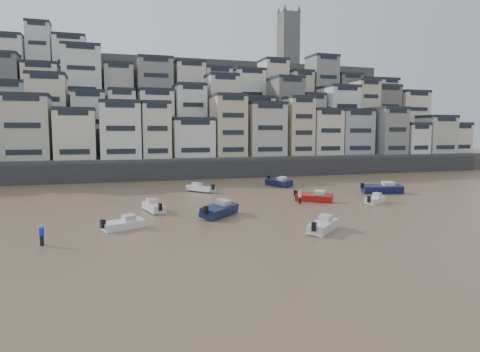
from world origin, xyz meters
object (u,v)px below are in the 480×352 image
object	(u,v)px
boat_i	(279,181)
boat_a	(323,224)
boat_h	(201,187)
person_pink	(300,197)
boat_d	(375,198)
boat_f	(154,206)
boat_g	(382,187)
person_blue	(42,235)
boat_e	(314,196)
boat_c	(220,209)
boat_j	(123,223)

from	to	relation	value
boat_i	boat_a	bearing A→B (deg)	-30.57
boat_h	person_pink	bearing A→B (deg)	177.21
boat_d	boat_a	bearing A→B (deg)	-173.51
boat_a	boat_f	world-z (taller)	boat_a
boat_g	person_blue	size ratio (longest dim) A/B	3.81
boat_e	boat_c	bearing A→B (deg)	-119.99
boat_h	person_blue	xyz separation A→B (m)	(-19.31, -27.34, 0.15)
boat_a	boat_g	bearing A→B (deg)	0.53
boat_a	boat_e	distance (m)	17.47
boat_c	boat_h	bearing A→B (deg)	36.79
boat_c	boat_j	world-z (taller)	boat_c
boat_a	boat_c	world-z (taller)	boat_c
boat_d	boat_c	world-z (taller)	boat_c
boat_j	boat_f	world-z (taller)	boat_f
boat_i	boat_g	size ratio (longest dim) A/B	0.93
boat_d	person_pink	distance (m)	9.95
boat_i	boat_j	world-z (taller)	boat_i
boat_e	person_blue	world-z (taller)	person_blue
boat_f	boat_a	bearing A→B (deg)	-147.82
boat_d	boat_j	bearing A→B (deg)	156.03
boat_i	boat_e	distance (m)	16.92
boat_i	boat_c	size ratio (longest dim) A/B	0.97
boat_g	boat_h	distance (m)	27.87
boat_g	person_pink	distance (m)	16.86
boat_g	boat_c	bearing A→B (deg)	-146.87
boat_g	boat_j	xyz separation A→B (m)	(-38.69, -13.16, -0.30)
boat_d	boat_f	world-z (taller)	boat_f
boat_a	person_blue	bearing A→B (deg)	131.33
boat_d	boat_c	xyz separation A→B (m)	(-21.76, -2.35, 0.25)
boat_f	boat_g	bearing A→B (deg)	-92.80
boat_g	boat_h	bearing A→B (deg)	172.89
boat_f	person_blue	bearing A→B (deg)	129.85
boat_i	boat_c	xyz separation A→B (m)	(-16.65, -22.67, 0.03)
person_blue	person_pink	size ratio (longest dim) A/B	1.00
boat_f	person_blue	xyz separation A→B (m)	(-10.43, -12.59, 0.16)
boat_i	boat_j	xyz separation A→B (m)	(-27.05, -25.99, -0.24)
boat_g	boat_c	distance (m)	29.94
boat_e	person_blue	size ratio (longest dim) A/B	3.09
boat_j	person_pink	size ratio (longest dim) A/B	2.54
boat_f	boat_c	bearing A→B (deg)	-138.24
boat_i	boat_g	xyz separation A→B (m)	(11.63, -12.84, 0.06)
boat_a	boat_c	distance (m)	12.37
boat_d	boat_g	world-z (taller)	boat_g
person_blue	boat_d	bearing A→B (deg)	14.24
boat_h	boat_e	xyz separation A→B (m)	(12.40, -13.98, 0.01)
boat_i	boat_a	xyz separation A→B (m)	(-9.34, -32.64, -0.13)
boat_d	boat_h	xyz separation A→B (m)	(-19.48, 17.50, 0.10)
boat_d	boat_a	xyz separation A→B (m)	(-14.45, -12.33, 0.09)
boat_g	person_pink	world-z (taller)	boat_g
boat_d	boat_f	size ratio (longest dim) A/B	0.87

